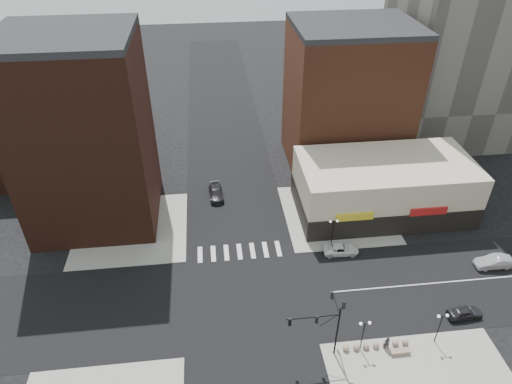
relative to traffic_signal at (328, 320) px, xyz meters
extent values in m
plane|color=black|center=(-7.24, 7.83, -4.96)|extent=(240.00, 240.00, 0.00)
cube|color=black|center=(-7.24, 7.83, -4.95)|extent=(200.00, 14.00, 0.02)
cube|color=black|center=(-7.24, 7.83, -4.95)|extent=(14.00, 200.00, 0.02)
cube|color=gray|center=(-21.74, 22.33, -4.90)|extent=(15.00, 15.00, 0.12)
cube|color=gray|center=(7.26, 22.33, -4.90)|extent=(15.00, 15.00, 0.12)
cube|color=#3C1D13|center=(-26.24, 26.33, 7.54)|extent=(16.00, 15.00, 25.00)
cube|color=#3C1D13|center=(-39.24, 41.83, 1.04)|extent=(20.00, 18.00, 12.00)
cube|color=brown|center=(11.76, 37.33, 6.04)|extent=(18.00, 15.00, 22.00)
cube|color=beige|center=(13.76, 22.83, -0.96)|extent=(24.00, 12.00, 8.00)
cube|color=black|center=(13.76, 22.83, -3.26)|extent=(24.20, 12.20, 3.40)
cylinder|color=black|center=(0.96, -0.37, -1.46)|extent=(0.18, 0.18, 7.00)
cylinder|color=black|center=(-1.64, -0.37, 1.04)|extent=(5.20, 0.11, 0.11)
cylinder|color=black|center=(-0.04, -0.37, 0.34)|extent=(1.72, 0.06, 1.46)
cylinder|color=black|center=(0.96, 1.13, 1.04)|extent=(0.11, 3.00, 0.11)
cube|color=black|center=(-3.84, -0.37, 0.64)|extent=(0.28, 0.18, 0.95)
sphere|color=red|center=(-3.84, -0.37, 0.94)|extent=(0.16, 0.16, 0.16)
cube|color=black|center=(-1.24, -0.37, 0.64)|extent=(0.28, 0.18, 0.95)
sphere|color=red|center=(-1.24, -0.37, 0.94)|extent=(0.16, 0.16, 0.16)
cube|color=black|center=(0.96, 2.43, 0.64)|extent=(0.18, 0.28, 0.95)
sphere|color=red|center=(0.96, 2.43, 0.94)|extent=(0.16, 0.16, 0.16)
cube|color=black|center=(1.21, -0.37, 2.34)|extent=(0.28, 0.18, 0.95)
sphere|color=red|center=(1.21, -0.37, 2.64)|extent=(0.16, 0.16, 0.16)
cylinder|color=black|center=(3.76, -0.17, -2.84)|extent=(0.11, 0.11, 4.00)
cylinder|color=black|center=(3.76, -0.17, -0.94)|extent=(0.90, 0.06, 0.06)
sphere|color=white|center=(3.31, -0.17, -0.84)|extent=(0.32, 0.32, 0.32)
sphere|color=white|center=(4.21, -0.17, -0.84)|extent=(0.32, 0.32, 0.32)
cylinder|color=black|center=(11.76, -0.17, -2.84)|extent=(0.11, 0.11, 4.00)
cylinder|color=black|center=(11.76, -0.17, -0.94)|extent=(0.90, 0.06, 0.06)
sphere|color=white|center=(11.31, -0.17, -0.84)|extent=(0.32, 0.32, 0.32)
sphere|color=white|center=(12.21, -0.17, -0.84)|extent=(0.32, 0.32, 0.32)
cylinder|color=black|center=(4.76, 15.83, -2.84)|extent=(0.11, 0.11, 4.00)
cylinder|color=black|center=(4.76, 15.83, -0.94)|extent=(0.90, 0.06, 0.06)
sphere|color=white|center=(4.31, 15.83, -0.84)|extent=(0.32, 0.32, 0.32)
sphere|color=white|center=(5.21, 15.83, -0.84)|extent=(0.32, 0.32, 0.32)
sphere|color=gray|center=(2.26, -0.17, -4.51)|extent=(0.66, 0.66, 0.66)
sphere|color=gray|center=(3.31, -0.17, -4.51)|extent=(0.66, 0.66, 0.66)
sphere|color=gray|center=(4.36, -0.17, -4.51)|extent=(0.66, 0.66, 0.66)
sphere|color=gray|center=(5.41, -0.17, -4.51)|extent=(0.66, 0.66, 0.66)
sphere|color=gray|center=(6.46, -0.17, -4.51)|extent=(0.66, 0.66, 0.66)
sphere|color=gray|center=(7.51, -0.17, -4.51)|extent=(0.66, 0.66, 0.66)
sphere|color=gray|center=(8.56, -0.17, -4.51)|extent=(0.66, 0.66, 0.66)
imported|color=white|center=(5.65, 14.33, -4.33)|extent=(4.67, 2.32, 1.27)
imported|color=black|center=(16.44, 2.64, -4.30)|extent=(3.97, 1.76, 1.33)
imported|color=#A6A5AB|center=(23.89, 9.72, -4.19)|extent=(4.72, 1.70, 1.55)
imported|color=black|center=(-9.82, 28.65, -4.23)|extent=(2.32, 5.14, 1.46)
imported|color=#252328|center=(6.41, -0.38, -3.96)|extent=(0.68, 0.48, 1.77)
cube|color=gray|center=(7.64, -1.17, -4.67)|extent=(1.82, 0.52, 0.34)
cube|color=gray|center=(7.64, -1.17, -4.43)|extent=(2.04, 0.63, 0.14)
camera|label=1|loc=(-10.21, -27.98, 35.33)|focal=32.00mm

